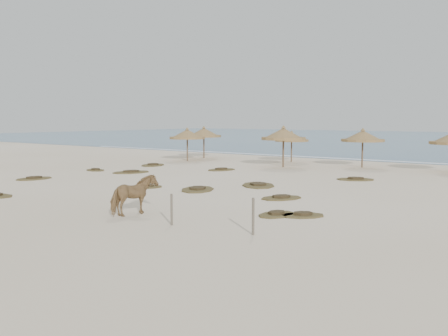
{
  "coord_description": "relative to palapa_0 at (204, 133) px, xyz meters",
  "views": [
    {
      "loc": [
        16.52,
        -16.05,
        3.62
      ],
      "look_at": [
        0.73,
        5.0,
        1.0
      ],
      "focal_mm": 40.0,
      "sensor_mm": 36.0,
      "label": 1
    }
  ],
  "objects": [
    {
      "name": "ground",
      "position": [
        12.29,
        -19.29,
        -2.28
      ],
      "size": [
        160.0,
        160.0,
        0.0
      ],
      "primitive_type": "plane",
      "color": "beige",
      "rests_on": "ground"
    },
    {
      "name": "foam_line",
      "position": [
        12.29,
        6.71,
        -2.28
      ],
      "size": [
        70.0,
        0.6,
        0.01
      ],
      "primitive_type": "cube",
      "color": "white",
      "rests_on": "ground"
    },
    {
      "name": "palapa_0",
      "position": [
        0.0,
        0.0,
        0.0
      ],
      "size": [
        3.21,
        3.21,
        2.94
      ],
      "rotation": [
        0.0,
        0.0,
        0.02
      ],
      "color": "brown",
      "rests_on": "ground"
    },
    {
      "name": "palapa_1",
      "position": [
        0.77,
        -3.19,
        -0.05
      ],
      "size": [
        3.44,
        3.44,
        2.87
      ],
      "rotation": [
        0.0,
        0.0,
        -0.13
      ],
      "color": "brown",
      "rests_on": "ground"
    },
    {
      "name": "palapa_2",
      "position": [
        8.5,
        1.07,
        -0.25
      ],
      "size": [
        3.57,
        3.57,
        2.62
      ],
      "rotation": [
        0.0,
        0.0,
        -0.33
      ],
      "color": "brown",
      "rests_on": "ground"
    },
    {
      "name": "palapa_3",
      "position": [
        10.12,
        -3.07,
        0.14
      ],
      "size": [
        4.26,
        4.26,
        3.12
      ],
      "rotation": [
        0.0,
        0.0,
        -0.34
      ],
      "color": "brown",
      "rests_on": "ground"
    },
    {
      "name": "palapa_4",
      "position": [
        14.94,
        0.21,
        -0.01
      ],
      "size": [
        4.04,
        4.04,
        2.93
      ],
      "rotation": [
        0.0,
        0.0,
        -0.36
      ],
      "color": "brown",
      "rests_on": "ground"
    },
    {
      "name": "horse",
      "position": [
        15.04,
        -22.62,
        -1.52
      ],
      "size": [
        1.04,
        1.88,
        1.51
      ],
      "primitive_type": "imported",
      "rotation": [
        0.0,
        0.0,
        3.01
      ],
      "color": "olive",
      "rests_on": "ground"
    },
    {
      "name": "fence_post_near",
      "position": [
        17.37,
        -23.06,
        -1.74
      ],
      "size": [
        0.09,
        0.09,
        1.08
      ],
      "primitive_type": "cylinder",
      "rotation": [
        0.0,
        0.0,
        -0.19
      ],
      "color": "#615848",
      "rests_on": "ground"
    },
    {
      "name": "fence_post_far",
      "position": [
        20.37,
        -22.57,
        -1.7
      ],
      "size": [
        0.1,
        0.1,
        1.17
      ],
      "primitive_type": "cylinder",
      "rotation": [
        0.0,
        0.0,
        0.21
      ],
      "color": "#615848",
      "rests_on": "ground"
    },
    {
      "name": "scrub_0",
      "position": [
        1.97,
        -18.5,
        -2.23
      ],
      "size": [
        1.59,
        2.29,
        0.16
      ],
      "rotation": [
        0.0,
        0.0,
        1.49
      ],
      "color": "brown",
      "rests_on": "ground"
    },
    {
      "name": "scrub_1",
      "position": [
        3.95,
        -12.57,
        -2.23
      ],
      "size": [
        2.44,
        2.96,
        0.16
      ],
      "rotation": [
        0.0,
        0.0,
        1.21
      ],
      "color": "brown",
      "rests_on": "ground"
    },
    {
      "name": "scrub_2",
      "position": [
        10.04,
        -17.05,
        -2.23
      ],
      "size": [
        1.74,
        1.99,
        0.16
      ],
      "rotation": [
        0.0,
        0.0,
        1.08
      ],
      "color": "brown",
      "rests_on": "ground"
    },
    {
      "name": "scrub_3",
      "position": [
        14.33,
        -12.96,
        -2.23
      ],
      "size": [
        3.0,
        3.16,
        0.16
      ],
      "rotation": [
        0.0,
        0.0,
        2.24
      ],
      "color": "brown",
      "rests_on": "ground"
    },
    {
      "name": "scrub_4",
      "position": [
        17.51,
        -15.94,
        -2.23
      ],
      "size": [
        2.06,
        2.35,
        0.16
      ],
      "rotation": [
        0.0,
        0.0,
        1.09
      ],
      "color": "brown",
      "rests_on": "ground"
    },
    {
      "name": "scrub_6",
      "position": [
        1.49,
        -8.06,
        -2.23
      ],
      "size": [
        2.59,
        3.0,
        0.16
      ],
      "rotation": [
        0.0,
        0.0,
        2.02
      ],
      "color": "brown",
      "rests_on": "ground"
    },
    {
      "name": "scrub_7",
      "position": [
        17.51,
        -7.32,
        -2.23
      ],
      "size": [
        2.62,
        2.38,
        0.16
      ],
      "rotation": [
        0.0,
        0.0,
        0.56
      ],
      "color": "brown",
      "rests_on": "ground"
    },
    {
      "name": "scrub_8",
      "position": [
        0.96,
        -13.14,
        -2.23
      ],
      "size": [
        1.93,
        1.5,
        0.16
      ],
      "rotation": [
        0.0,
        0.0,
        2.88
      ],
      "color": "brown",
      "rests_on": "ground"
    },
    {
      "name": "scrub_9",
      "position": [
        12.73,
        -16.13,
        -2.23
      ],
      "size": [
        2.58,
        2.95,
        0.16
      ],
      "rotation": [
        0.0,
        0.0,
        2.05
      ],
      "color": "brown",
      "rests_on": "ground"
    },
    {
      "name": "scrub_12",
      "position": [
        20.22,
        -19.0,
        -2.23
      ],
      "size": [
        1.91,
        1.91,
        0.16
      ],
      "rotation": [
        0.0,
        0.0,
        0.8
      ],
      "color": "brown",
      "rests_on": "ground"
    },
    {
      "name": "scrub_13",
      "position": [
        7.81,
        -7.65,
        -2.23
      ],
      "size": [
        1.92,
        2.46,
        0.16
      ],
      "rotation": [
        0.0,
        0.0,
        1.31
      ],
      "color": "brown",
      "rests_on": "ground"
    },
    {
      "name": "scrub_14",
      "position": [
        19.35,
        -19.44,
        -2.23
      ],
      "size": [
        1.3,
        1.8,
        0.16
      ],
      "rotation": [
        0.0,
        0.0,
        1.43
      ],
      "color": "brown",
      "rests_on": "ground"
    }
  ]
}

